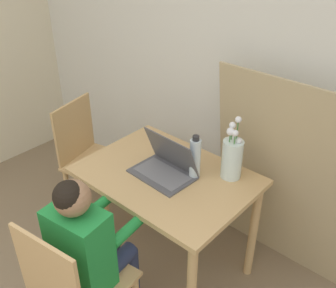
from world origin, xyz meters
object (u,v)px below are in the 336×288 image
person_seated (89,244)px  flower_vase (232,157)px  chair_spare (91,158)px  water_bottle (195,158)px  laptop (166,165)px

person_seated → flower_vase: size_ratio=2.90×
person_seated → flower_vase: 0.86m
flower_vase → person_seated: bearing=-107.6°
chair_spare → water_bottle: water_bottle is taller
person_seated → water_bottle: size_ratio=4.04×
flower_vase → laptop: bearing=-143.3°
person_seated → water_bottle: person_seated is taller
flower_vase → water_bottle: (-0.15, -0.14, -0.00)m
laptop → flower_vase: bearing=39.5°
chair_spare → flower_vase: flower_vase is taller
chair_spare → person_seated: person_seated is taller
water_bottle → flower_vase: bearing=42.3°
chair_spare → laptop: laptop is taller
flower_vase → water_bottle: flower_vase is taller
laptop → flower_vase: (0.29, 0.21, 0.07)m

